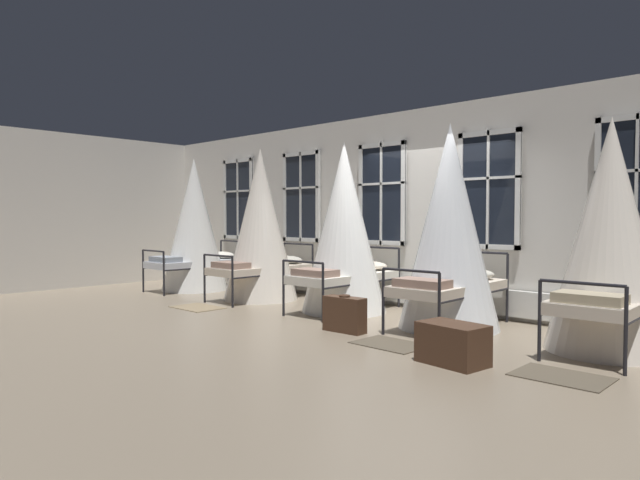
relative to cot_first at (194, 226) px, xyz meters
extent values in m
plane|color=gray|center=(4.75, -0.03, -1.26)|extent=(25.44, 25.44, 0.00)
cube|color=silver|center=(4.75, 1.17, 0.31)|extent=(13.72, 0.10, 3.13)
cube|color=silver|center=(-2.11, -2.10, 0.31)|extent=(0.10, 7.44, 3.13)
cube|color=black|center=(0.05, 1.06, 0.56)|extent=(0.94, 0.02, 1.68)
cube|color=silver|center=(0.05, 1.06, -0.24)|extent=(0.94, 0.06, 0.07)
cube|color=silver|center=(0.05, 1.06, 1.37)|extent=(0.94, 0.06, 0.07)
cube|color=silver|center=(-0.39, 1.06, 0.56)|extent=(0.07, 0.06, 1.68)
cube|color=silver|center=(0.48, 1.06, 0.56)|extent=(0.07, 0.06, 1.68)
cube|color=silver|center=(0.05, 1.06, 0.56)|extent=(0.04, 0.06, 1.68)
cube|color=silver|center=(0.05, 1.06, 0.73)|extent=(0.94, 0.06, 0.04)
cube|color=black|center=(1.93, 1.06, 0.56)|extent=(0.94, 0.02, 1.68)
cube|color=silver|center=(1.93, 1.06, -0.24)|extent=(0.94, 0.06, 0.07)
cube|color=silver|center=(1.93, 1.06, 1.37)|extent=(0.94, 0.06, 0.07)
cube|color=silver|center=(1.49, 1.06, 0.56)|extent=(0.07, 0.06, 1.68)
cube|color=silver|center=(2.36, 1.06, 0.56)|extent=(0.07, 0.06, 1.68)
cube|color=silver|center=(1.93, 1.06, 0.56)|extent=(0.04, 0.06, 1.68)
cube|color=silver|center=(1.93, 1.06, 0.73)|extent=(0.94, 0.06, 0.04)
cube|color=black|center=(3.81, 1.06, 0.56)|extent=(0.94, 0.02, 1.68)
cube|color=silver|center=(3.81, 1.06, -0.24)|extent=(0.94, 0.06, 0.07)
cube|color=silver|center=(3.81, 1.06, 1.37)|extent=(0.94, 0.06, 0.07)
cube|color=silver|center=(3.38, 1.06, 0.56)|extent=(0.07, 0.06, 1.68)
cube|color=silver|center=(4.25, 1.06, 0.56)|extent=(0.07, 0.06, 1.68)
cube|color=silver|center=(3.81, 1.06, 0.56)|extent=(0.04, 0.06, 1.68)
cube|color=silver|center=(3.81, 1.06, 0.73)|extent=(0.94, 0.06, 0.04)
cube|color=black|center=(5.69, 1.06, 0.56)|extent=(0.94, 0.02, 1.68)
cube|color=silver|center=(5.69, 1.06, -0.24)|extent=(0.94, 0.06, 0.07)
cube|color=silver|center=(5.69, 1.06, 1.37)|extent=(0.94, 0.06, 0.07)
cube|color=silver|center=(5.26, 1.06, 0.56)|extent=(0.07, 0.06, 1.68)
cube|color=silver|center=(6.13, 1.06, 0.56)|extent=(0.07, 0.06, 1.68)
cube|color=silver|center=(5.69, 1.06, 0.56)|extent=(0.04, 0.06, 1.68)
cube|color=silver|center=(5.69, 1.06, 0.73)|extent=(0.94, 0.06, 0.04)
cube|color=black|center=(7.58, 1.06, 0.56)|extent=(0.94, 0.02, 1.68)
cube|color=silver|center=(7.58, 1.06, -0.24)|extent=(0.94, 0.06, 0.07)
cube|color=silver|center=(7.58, 1.06, 1.37)|extent=(0.94, 0.06, 0.07)
cube|color=silver|center=(7.14, 1.06, 0.56)|extent=(0.07, 0.06, 1.68)
cube|color=silver|center=(7.58, 1.06, 0.56)|extent=(0.04, 0.06, 1.68)
cube|color=silver|center=(7.58, 1.06, 0.73)|extent=(0.94, 0.06, 0.04)
cube|color=silver|center=(4.75, 1.04, -1.01)|extent=(10.01, 0.10, 0.36)
cylinder|color=black|center=(-0.36, 0.91, -0.79)|extent=(0.04, 0.04, 0.94)
cylinder|color=black|center=(0.41, 0.89, -0.79)|extent=(0.04, 0.04, 0.94)
cylinder|color=black|center=(-0.41, -0.89, -0.85)|extent=(0.04, 0.04, 0.81)
cylinder|color=black|center=(0.36, -0.91, -0.85)|extent=(0.04, 0.04, 0.81)
cylinder|color=black|center=(-0.39, 0.01, -0.79)|extent=(0.08, 1.80, 0.03)
cylinder|color=black|center=(0.39, -0.01, -0.79)|extent=(0.08, 1.80, 0.03)
cylinder|color=black|center=(0.02, 0.90, -0.32)|extent=(0.77, 0.05, 0.03)
cylinder|color=black|center=(-0.02, -0.90, -0.45)|extent=(0.77, 0.05, 0.03)
cube|color=silver|center=(0.00, 0.00, -0.73)|extent=(0.84, 1.84, 0.13)
ellipsoid|color=silver|center=(0.02, 0.66, -0.60)|extent=(0.61, 0.42, 0.14)
cube|color=#8C939E|center=(-0.02, -0.64, -0.62)|extent=(0.65, 0.38, 0.10)
cone|color=white|center=(0.00, 0.00, 0.04)|extent=(1.29, 1.29, 2.60)
cylinder|color=black|center=(1.58, 0.94, -0.79)|extent=(0.04, 0.04, 0.94)
cylinder|color=black|center=(2.35, 0.93, -0.79)|extent=(0.04, 0.04, 0.94)
cylinder|color=black|center=(1.55, -0.86, -0.85)|extent=(0.04, 0.04, 0.81)
cylinder|color=black|center=(2.33, -0.87, -0.85)|extent=(0.04, 0.04, 0.81)
cylinder|color=black|center=(1.57, 0.04, -0.79)|extent=(0.06, 1.80, 0.03)
cylinder|color=black|center=(2.34, 0.03, -0.79)|extent=(0.06, 1.80, 0.03)
cylinder|color=black|center=(1.97, 0.94, -0.32)|extent=(0.77, 0.04, 0.03)
cylinder|color=black|center=(1.94, -0.87, -0.45)|extent=(0.77, 0.04, 0.03)
cube|color=beige|center=(1.95, 0.04, -0.73)|extent=(0.82, 1.84, 0.13)
ellipsoid|color=#B7B2A3|center=(1.96, 0.70, -0.60)|extent=(0.60, 0.41, 0.14)
cube|color=gray|center=(1.94, -0.61, -0.62)|extent=(0.65, 0.37, 0.10)
cone|color=silver|center=(1.95, 0.04, 0.06)|extent=(1.29, 1.29, 2.64)
cylinder|color=black|center=(3.45, 0.97, -0.79)|extent=(0.04, 0.04, 0.94)
cylinder|color=black|center=(4.22, 0.98, -0.79)|extent=(0.04, 0.04, 0.94)
cylinder|color=black|center=(3.47, -0.83, -0.85)|extent=(0.04, 0.04, 0.81)
cylinder|color=black|center=(4.24, -0.82, -0.85)|extent=(0.04, 0.04, 0.81)
cylinder|color=black|center=(3.46, 0.07, -0.79)|extent=(0.06, 1.80, 0.03)
cylinder|color=black|center=(4.23, 0.08, -0.79)|extent=(0.06, 1.80, 0.03)
cylinder|color=black|center=(3.83, 0.98, -0.32)|extent=(0.77, 0.04, 0.03)
cylinder|color=black|center=(3.86, -0.83, -0.45)|extent=(0.77, 0.04, 0.03)
cube|color=silver|center=(3.84, 0.07, -0.73)|extent=(0.82, 1.83, 0.13)
ellipsoid|color=beige|center=(3.84, 0.74, -0.60)|extent=(0.60, 0.41, 0.14)
cube|color=gray|center=(3.85, -0.57, -0.62)|extent=(0.65, 0.37, 0.10)
cone|color=white|center=(3.84, 0.07, 0.03)|extent=(1.29, 1.29, 2.57)
cylinder|color=black|center=(5.28, 0.92, -0.79)|extent=(0.04, 0.04, 0.94)
cylinder|color=black|center=(6.05, 0.93, -0.79)|extent=(0.04, 0.04, 0.94)
cylinder|color=black|center=(5.31, -0.88, -0.85)|extent=(0.04, 0.04, 0.81)
cylinder|color=black|center=(6.08, -0.87, -0.85)|extent=(0.04, 0.04, 0.81)
cylinder|color=black|center=(5.29, 0.02, -0.79)|extent=(0.06, 1.80, 0.03)
cylinder|color=black|center=(6.07, 0.03, -0.79)|extent=(0.06, 1.80, 0.03)
cylinder|color=black|center=(5.66, 0.93, -0.32)|extent=(0.77, 0.05, 0.03)
cylinder|color=black|center=(5.70, -0.88, -0.45)|extent=(0.77, 0.05, 0.03)
cube|color=beige|center=(5.68, 0.02, -0.73)|extent=(0.83, 1.84, 0.13)
ellipsoid|color=#B7B2A3|center=(5.67, 0.69, -0.60)|extent=(0.60, 0.41, 0.14)
cube|color=gray|center=(5.69, -0.62, -0.62)|extent=(0.65, 0.37, 0.10)
cone|color=white|center=(5.68, 0.02, 0.06)|extent=(1.29, 1.29, 2.64)
cylinder|color=black|center=(7.17, 0.97, -0.79)|extent=(0.04, 0.04, 0.94)
cylinder|color=black|center=(7.20, -0.84, -0.85)|extent=(0.04, 0.04, 0.81)
cylinder|color=black|center=(7.98, -0.82, -0.85)|extent=(0.04, 0.04, 0.81)
cylinder|color=black|center=(7.19, 0.07, -0.79)|extent=(0.07, 1.80, 0.03)
cylinder|color=black|center=(7.56, 0.97, -0.32)|extent=(0.77, 0.05, 0.03)
cylinder|color=black|center=(7.59, -0.83, -0.45)|extent=(0.77, 0.05, 0.03)
cube|color=beige|center=(7.57, 0.07, -0.73)|extent=(0.83, 1.84, 0.13)
ellipsoid|color=silver|center=(7.56, 0.73, -0.60)|extent=(0.61, 0.41, 0.14)
cube|color=tan|center=(7.59, -0.57, -0.62)|extent=(0.65, 0.37, 0.10)
cone|color=silver|center=(7.57, 0.07, -0.01)|extent=(1.29, 1.29, 2.50)
cube|color=#8E7A5B|center=(1.93, -1.26, -1.25)|extent=(0.80, 0.56, 0.01)
cube|color=brown|center=(5.69, -1.26, -1.25)|extent=(0.82, 0.59, 0.01)
cube|color=brown|center=(7.58, -1.26, -1.25)|extent=(0.80, 0.56, 0.01)
cube|color=#472D1E|center=(4.86, -1.09, -1.04)|extent=(0.57, 0.22, 0.44)
cube|color=tan|center=(4.86, -0.98, -1.04)|extent=(0.50, 0.03, 0.03)
torus|color=#472D1E|center=(4.86, -1.09, -0.80)|extent=(0.15, 0.15, 0.02)
cube|color=#472D1E|center=(6.64, -1.53, -1.06)|extent=(0.69, 0.49, 0.40)
camera|label=1|loc=(9.40, -6.36, 0.17)|focal=31.44mm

